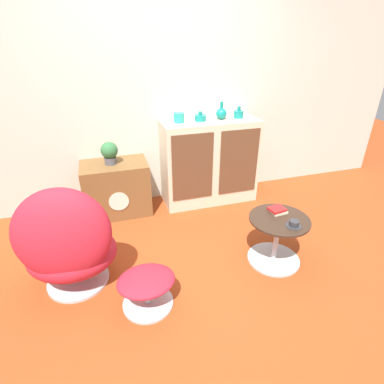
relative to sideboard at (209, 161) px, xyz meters
name	(u,v)px	position (x,y,z in m)	size (l,w,h in m)	color
ground_plane	(200,274)	(-0.54, -1.29, -0.50)	(12.00, 12.00, 0.00)	#9E3D19
wall_back	(157,92)	(-0.54, 0.27, 0.80)	(6.40, 0.06, 2.60)	beige
sideboard	(209,161)	(0.00, 0.00, 0.00)	(1.12, 0.47, 1.01)	beige
tv_console	(117,188)	(-1.12, 0.00, -0.20)	(0.72, 0.47, 0.61)	brown
egg_chair	(68,245)	(-1.56, -1.12, -0.08)	(0.78, 0.73, 0.95)	#B7B7BC
ottoman	(147,285)	(-1.03, -1.48, -0.31)	(0.43, 0.39, 0.28)	#B7B7BC
coffee_table	(276,239)	(0.17, -1.30, -0.27)	(0.52, 0.52, 0.45)	#B7B7BC
vase_leftmost	(179,118)	(-0.37, 0.00, 0.56)	(0.12, 0.12, 0.11)	teal
vase_inner_left	(200,118)	(-0.12, 0.00, 0.54)	(0.13, 0.13, 0.10)	#147A75
vase_inner_right	(221,113)	(0.13, 0.00, 0.57)	(0.12, 0.12, 0.19)	#147A75
vase_rightmost	(239,114)	(0.35, 0.00, 0.55)	(0.11, 0.11, 0.13)	#147A75
potted_plant	(109,152)	(-1.14, 0.00, 0.24)	(0.18, 0.18, 0.25)	#4C4C51
teacup	(294,224)	(0.22, -1.44, -0.03)	(0.13, 0.13, 0.05)	#2D2D33
book_stack	(277,210)	(0.21, -1.20, -0.03)	(0.16, 0.13, 0.04)	beige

